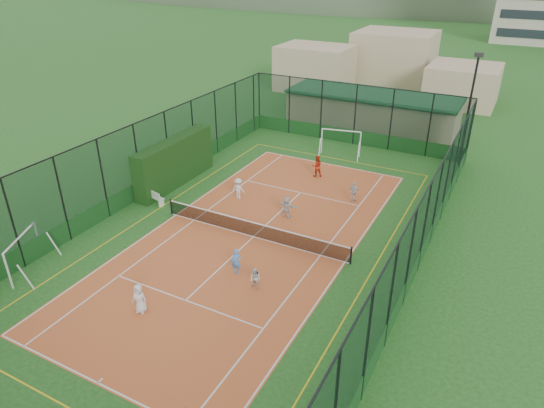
{
  "coord_description": "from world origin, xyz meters",
  "views": [
    {
      "loc": [
        11.85,
        -20.37,
        14.42
      ],
      "look_at": [
        0.13,
        2.03,
        1.2
      ],
      "focal_mm": 32.0,
      "sensor_mm": 36.0,
      "label": 1
    }
  ],
  "objects_px": {
    "clubhouse": "(372,110)",
    "child_near_right": "(255,279)",
    "child_far_back": "(287,207)",
    "futsal_goal_near": "(24,254)",
    "child_near_left": "(139,299)",
    "child_near_mid": "(236,261)",
    "futsal_goal_far": "(341,143)",
    "child_far_left": "(239,189)",
    "floodlight_ne": "(468,111)",
    "child_far_right": "(354,192)",
    "coach": "(317,166)"
  },
  "relations": [
    {
      "from": "clubhouse",
      "to": "child_near_right",
      "type": "distance_m",
      "value": 26.23
    },
    {
      "from": "child_far_back",
      "to": "futsal_goal_near",
      "type": "bearing_deg",
      "value": 53.22
    },
    {
      "from": "clubhouse",
      "to": "child_near_left",
      "type": "height_order",
      "value": "clubhouse"
    },
    {
      "from": "child_near_mid",
      "to": "futsal_goal_far",
      "type": "bearing_deg",
      "value": 79.42
    },
    {
      "from": "child_far_left",
      "to": "floodlight_ne",
      "type": "bearing_deg",
      "value": -132.12
    },
    {
      "from": "child_near_mid",
      "to": "child_far_back",
      "type": "xyz_separation_m",
      "value": [
        -0.32,
        6.39,
        0.01
      ]
    },
    {
      "from": "child_near_left",
      "to": "child_far_back",
      "type": "distance_m",
      "value": 11.09
    },
    {
      "from": "clubhouse",
      "to": "child_far_back",
      "type": "height_order",
      "value": "clubhouse"
    },
    {
      "from": "child_near_right",
      "to": "child_far_back",
      "type": "xyz_separation_m",
      "value": [
        -1.78,
        7.06,
        0.12
      ]
    },
    {
      "from": "floodlight_ne",
      "to": "futsal_goal_near",
      "type": "distance_m",
      "value": 30.28
    },
    {
      "from": "floodlight_ne",
      "to": "child_near_mid",
      "type": "xyz_separation_m",
      "value": [
        -7.63,
        -20.02,
        -3.43
      ]
    },
    {
      "from": "floodlight_ne",
      "to": "child_far_right",
      "type": "bearing_deg",
      "value": -117.3
    },
    {
      "from": "coach",
      "to": "child_near_left",
      "type": "bearing_deg",
      "value": 51.59
    },
    {
      "from": "floodlight_ne",
      "to": "child_near_mid",
      "type": "height_order",
      "value": "floodlight_ne"
    },
    {
      "from": "futsal_goal_near",
      "to": "child_far_back",
      "type": "xyz_separation_m",
      "value": [
        9.2,
        11.12,
        -0.28
      ]
    },
    {
      "from": "clubhouse",
      "to": "coach",
      "type": "bearing_deg",
      "value": -90.48
    },
    {
      "from": "child_far_back",
      "to": "floodlight_ne",
      "type": "bearing_deg",
      "value": -117.43
    },
    {
      "from": "futsal_goal_near",
      "to": "child_far_back",
      "type": "relative_size",
      "value": 2.2
    },
    {
      "from": "floodlight_ne",
      "to": "child_far_back",
      "type": "height_order",
      "value": "floodlight_ne"
    },
    {
      "from": "child_near_right",
      "to": "child_far_left",
      "type": "height_order",
      "value": "child_far_left"
    },
    {
      "from": "futsal_goal_near",
      "to": "child_near_right",
      "type": "height_order",
      "value": "futsal_goal_near"
    },
    {
      "from": "child_far_left",
      "to": "child_far_back",
      "type": "relative_size",
      "value": 1.04
    },
    {
      "from": "floodlight_ne",
      "to": "child_far_left",
      "type": "height_order",
      "value": "floodlight_ne"
    },
    {
      "from": "futsal_goal_near",
      "to": "child_far_left",
      "type": "height_order",
      "value": "futsal_goal_near"
    },
    {
      "from": "floodlight_ne",
      "to": "child_near_mid",
      "type": "bearing_deg",
      "value": -110.85
    },
    {
      "from": "floodlight_ne",
      "to": "child_near_right",
      "type": "height_order",
      "value": "floodlight_ne"
    },
    {
      "from": "futsal_goal_near",
      "to": "child_far_right",
      "type": "xyz_separation_m",
      "value": [
        12.11,
        15.0,
        -0.28
      ]
    },
    {
      "from": "futsal_goal_far",
      "to": "child_far_left",
      "type": "bearing_deg",
      "value": -118.45
    },
    {
      "from": "child_near_right",
      "to": "child_far_left",
      "type": "distance_m",
      "value": 9.66
    },
    {
      "from": "floodlight_ne",
      "to": "coach",
      "type": "distance_m",
      "value": 11.78
    },
    {
      "from": "futsal_goal_far",
      "to": "child_far_right",
      "type": "xyz_separation_m",
      "value": [
        3.64,
        -7.29,
        -0.31
      ]
    },
    {
      "from": "futsal_goal_near",
      "to": "coach",
      "type": "bearing_deg",
      "value": -50.17
    },
    {
      "from": "child_near_mid",
      "to": "clubhouse",
      "type": "bearing_deg",
      "value": 78.18
    },
    {
      "from": "floodlight_ne",
      "to": "child_far_right",
      "type": "distance_m",
      "value": 11.51
    },
    {
      "from": "floodlight_ne",
      "to": "clubhouse",
      "type": "xyz_separation_m",
      "value": [
        -8.6,
        5.4,
        -2.55
      ]
    },
    {
      "from": "child_near_left",
      "to": "coach",
      "type": "xyz_separation_m",
      "value": [
        1.19,
        17.34,
        0.07
      ]
    },
    {
      "from": "clubhouse",
      "to": "child_near_right",
      "type": "relative_size",
      "value": 13.34
    },
    {
      "from": "clubhouse",
      "to": "child_near_left",
      "type": "xyz_separation_m",
      "value": [
        -1.3,
        -29.96,
        -0.84
      ]
    },
    {
      "from": "child_near_mid",
      "to": "child_far_left",
      "type": "bearing_deg",
      "value": 106.36
    },
    {
      "from": "clubhouse",
      "to": "child_far_right",
      "type": "height_order",
      "value": "clubhouse"
    },
    {
      "from": "child_near_mid",
      "to": "child_far_right",
      "type": "relative_size",
      "value": 0.99
    },
    {
      "from": "child_near_left",
      "to": "child_near_right",
      "type": "relative_size",
      "value": 1.28
    },
    {
      "from": "futsal_goal_far",
      "to": "child_far_back",
      "type": "relative_size",
      "value": 2.26
    },
    {
      "from": "child_near_left",
      "to": "child_far_right",
      "type": "relative_size",
      "value": 1.06
    },
    {
      "from": "child_near_left",
      "to": "child_far_back",
      "type": "xyz_separation_m",
      "value": [
        1.95,
        10.92,
        -0.04
      ]
    },
    {
      "from": "futsal_goal_far",
      "to": "child_near_mid",
      "type": "bearing_deg",
      "value": -98.17
    },
    {
      "from": "clubhouse",
      "to": "child_near_right",
      "type": "bearing_deg",
      "value": -84.67
    },
    {
      "from": "clubhouse",
      "to": "child_near_left",
      "type": "relative_size",
      "value": 10.42
    },
    {
      "from": "futsal_goal_far",
      "to": "child_near_mid",
      "type": "relative_size",
      "value": 2.3
    },
    {
      "from": "child_near_left",
      "to": "child_far_left",
      "type": "height_order",
      "value": "child_near_left"
    }
  ]
}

